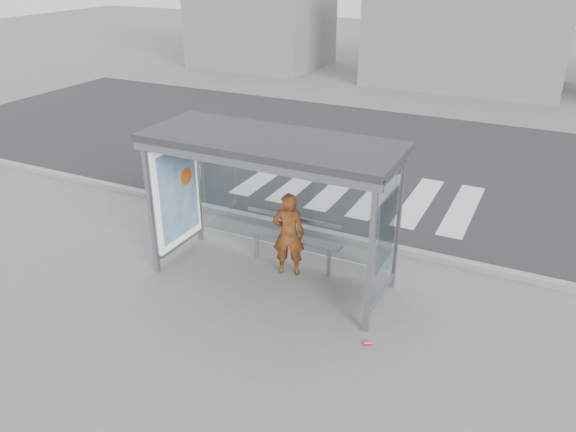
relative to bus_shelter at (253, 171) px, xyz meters
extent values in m
plane|color=slate|center=(0.37, -0.06, -1.98)|extent=(80.00, 80.00, 0.00)
cube|color=black|center=(0.37, 6.94, -1.98)|extent=(30.00, 10.00, 0.01)
cube|color=gray|center=(0.37, 1.89, -1.92)|extent=(30.00, 0.18, 0.12)
cube|color=silver|center=(-2.13, 4.44, -1.98)|extent=(0.55, 3.00, 0.00)
cube|color=silver|center=(-1.13, 4.44, -1.98)|extent=(0.55, 3.00, 0.00)
cube|color=silver|center=(-0.13, 4.44, -1.98)|extent=(0.55, 3.00, 0.00)
cube|color=silver|center=(0.87, 4.44, -1.98)|extent=(0.55, 3.00, 0.00)
cube|color=silver|center=(1.87, 4.44, -1.98)|extent=(0.55, 3.00, 0.00)
cube|color=silver|center=(2.87, 4.44, -1.98)|extent=(0.55, 3.00, 0.00)
cube|color=gray|center=(-1.63, -0.76, -0.73)|extent=(0.08, 0.08, 2.50)
cube|color=gray|center=(2.37, -0.76, -0.73)|extent=(0.08, 0.08, 2.50)
cube|color=gray|center=(-1.63, 0.64, -0.73)|extent=(0.08, 0.08, 2.50)
cube|color=gray|center=(2.37, 0.64, -0.73)|extent=(0.08, 0.08, 2.50)
cube|color=#2D2D30|center=(0.37, -0.06, 0.58)|extent=(4.25, 1.65, 0.12)
cube|color=gray|center=(0.37, -0.82, 0.47)|extent=(4.25, 0.06, 0.18)
cube|color=white|center=(0.37, 0.64, -0.68)|extent=(3.80, 0.02, 2.00)
cube|color=white|center=(-1.63, -0.06, -0.68)|extent=(0.15, 1.25, 2.00)
cube|color=#3788C7|center=(-1.54, -0.06, -0.68)|extent=(0.01, 1.10, 1.70)
cylinder|color=#F95F16|center=(-1.53, 0.19, -0.43)|extent=(0.02, 0.32, 0.32)
cube|color=white|center=(2.37, -0.06, -0.68)|extent=(0.03, 1.25, 2.00)
cube|color=beige|center=(2.34, -0.01, -0.58)|extent=(0.03, 0.86, 1.16)
cube|color=gray|center=(-9.63, 17.94, 1.02)|extent=(6.00, 5.00, 6.00)
cube|color=gray|center=(0.37, 17.94, 0.52)|extent=(8.00, 5.00, 5.00)
imported|color=orange|center=(0.54, 0.26, -1.20)|extent=(0.67, 0.55, 1.57)
cube|color=gray|center=(0.48, 0.51, -1.40)|extent=(1.90, 0.23, 0.05)
cylinder|color=gray|center=(-0.26, 0.51, -1.71)|extent=(0.07, 0.07, 0.55)
cylinder|color=gray|center=(1.22, 0.51, -1.71)|extent=(0.07, 0.07, 0.55)
cube|color=gray|center=(0.48, 0.60, -1.03)|extent=(1.90, 0.04, 0.06)
cylinder|color=#F24755|center=(2.51, -1.08, -1.95)|extent=(0.14, 0.12, 0.07)
camera|label=1|loc=(4.42, -7.64, 3.36)|focal=35.00mm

